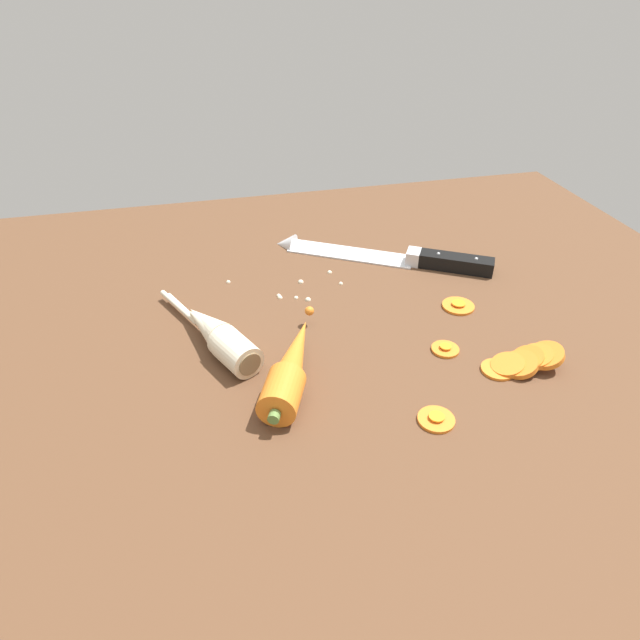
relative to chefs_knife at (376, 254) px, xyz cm
name	(u,v)px	position (x,y,z in cm)	size (l,w,h in cm)	color
ground_plane	(317,333)	(-13.15, -14.89, -2.65)	(120.00, 90.00, 4.00)	brown
chefs_knife	(376,254)	(0.00, 0.00, 0.00)	(31.63, 20.48, 4.18)	silver
whole_carrot	(291,366)	(-18.58, -25.80, 1.45)	(10.10, 19.06, 4.20)	orange
parsnip_front	(217,336)	(-26.15, -17.96, 1.33)	(11.77, 20.64, 4.00)	beige
parsnip_mid_left	(215,333)	(-26.36, -17.29, 1.33)	(10.28, 18.14, 4.00)	beige
carrot_slice_stack	(523,361)	(7.98, -29.84, 0.32)	(9.58, 4.45, 2.99)	orange
carrot_slice_stray_near	(436,418)	(-5.19, -35.54, -0.29)	(3.89, 3.89, 0.70)	orange
carrot_slice_stray_mid	(445,348)	(0.69, -24.67, -0.29)	(3.37, 3.37, 0.70)	orange
carrot_slice_stray_far	(458,305)	(6.43, -16.10, -0.29)	(4.36, 4.36, 0.70)	orange
mince_crumbs	(297,287)	(-13.98, -6.29, -0.29)	(16.58, 8.20, 0.83)	beige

